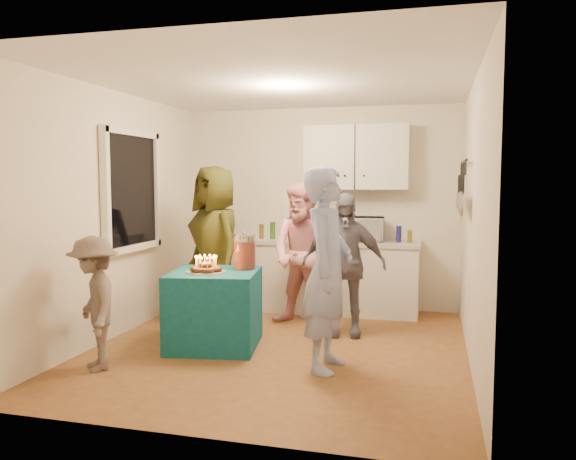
% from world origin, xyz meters
% --- Properties ---
extents(floor, '(4.00, 4.00, 0.00)m').
position_xyz_m(floor, '(0.00, 0.00, 0.00)').
color(floor, brown).
rests_on(floor, ground).
extents(ceiling, '(4.00, 4.00, 0.00)m').
position_xyz_m(ceiling, '(0.00, 0.00, 2.60)').
color(ceiling, white).
rests_on(ceiling, floor).
extents(back_wall, '(3.60, 3.60, 0.00)m').
position_xyz_m(back_wall, '(0.00, 2.00, 1.30)').
color(back_wall, silver).
rests_on(back_wall, floor).
extents(left_wall, '(4.00, 4.00, 0.00)m').
position_xyz_m(left_wall, '(-1.80, 0.00, 1.30)').
color(left_wall, silver).
rests_on(left_wall, floor).
extents(right_wall, '(4.00, 4.00, 0.00)m').
position_xyz_m(right_wall, '(1.80, 0.00, 1.30)').
color(right_wall, silver).
rests_on(right_wall, floor).
extents(window_night, '(0.04, 1.00, 1.20)m').
position_xyz_m(window_night, '(-1.77, 0.30, 1.55)').
color(window_night, black).
rests_on(window_night, left_wall).
extents(counter, '(2.20, 0.58, 0.86)m').
position_xyz_m(counter, '(0.20, 1.70, 0.43)').
color(counter, white).
rests_on(counter, floor).
extents(countertop, '(2.24, 0.62, 0.05)m').
position_xyz_m(countertop, '(0.20, 1.70, 0.89)').
color(countertop, beige).
rests_on(countertop, counter).
extents(upper_cabinet, '(1.30, 0.30, 0.80)m').
position_xyz_m(upper_cabinet, '(0.50, 1.85, 1.95)').
color(upper_cabinet, white).
rests_on(upper_cabinet, back_wall).
extents(pot_rack, '(0.12, 1.00, 0.60)m').
position_xyz_m(pot_rack, '(1.72, 0.70, 1.60)').
color(pot_rack, black).
rests_on(pot_rack, right_wall).
extents(microwave, '(0.56, 0.40, 0.30)m').
position_xyz_m(microwave, '(0.60, 1.70, 1.06)').
color(microwave, white).
rests_on(microwave, countertop).
extents(party_table, '(0.98, 0.98, 0.76)m').
position_xyz_m(party_table, '(-0.65, -0.09, 0.38)').
color(party_table, '#10586C').
rests_on(party_table, floor).
extents(donut_cake, '(0.38, 0.38, 0.18)m').
position_xyz_m(donut_cake, '(-0.69, -0.19, 0.85)').
color(donut_cake, '#381C0C').
rests_on(donut_cake, party_table).
extents(punch_jar, '(0.22, 0.22, 0.34)m').
position_xyz_m(punch_jar, '(-0.40, 0.12, 0.93)').
color(punch_jar, red).
rests_on(punch_jar, party_table).
extents(man_birthday, '(0.47, 0.68, 1.78)m').
position_xyz_m(man_birthday, '(0.57, -0.48, 0.89)').
color(man_birthday, '#9EAEE6').
rests_on(man_birthday, floor).
extents(woman_back_left, '(1.06, 1.02, 1.83)m').
position_xyz_m(woman_back_left, '(-0.97, 0.74, 0.91)').
color(woman_back_left, '#555718').
rests_on(woman_back_left, floor).
extents(woman_back_center, '(0.93, 0.80, 1.65)m').
position_xyz_m(woman_back_center, '(0.04, 0.93, 0.82)').
color(woman_back_center, pink).
rests_on(woman_back_center, floor).
extents(woman_back_right, '(0.95, 0.50, 1.53)m').
position_xyz_m(woman_back_right, '(0.54, 0.66, 0.77)').
color(woman_back_right, black).
rests_on(woman_back_right, floor).
extents(child_near_left, '(0.84, 0.86, 1.18)m').
position_xyz_m(child_near_left, '(-1.40, -1.00, 0.59)').
color(child_near_left, '#5A4C48').
rests_on(child_near_left, floor).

